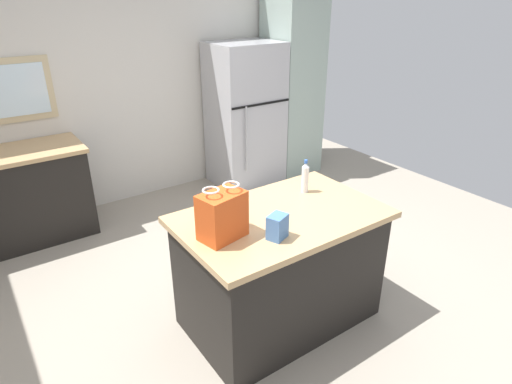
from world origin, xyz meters
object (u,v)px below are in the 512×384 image
(refrigerator, at_px, (245,115))
(small_box, at_px, (277,227))
(shopping_bag, at_px, (222,215))
(kitchen_island, at_px, (280,268))
(bottle, at_px, (305,178))
(tall_cabinet, at_px, (292,87))

(refrigerator, bearing_deg, small_box, -119.99)
(refrigerator, distance_m, small_box, 2.94)
(shopping_bag, bearing_deg, kitchen_island, 3.30)
(kitchen_island, relative_size, refrigerator, 0.81)
(refrigerator, distance_m, bottle, 2.32)
(tall_cabinet, bearing_deg, small_box, -130.79)
(shopping_bag, distance_m, bottle, 0.87)
(small_box, bearing_deg, tall_cabinet, 49.21)
(shopping_bag, distance_m, small_box, 0.34)
(bottle, bearing_deg, kitchen_island, -153.09)
(refrigerator, relative_size, shopping_bag, 5.05)
(tall_cabinet, relative_size, small_box, 14.48)
(kitchen_island, relative_size, shopping_bag, 4.11)
(kitchen_island, distance_m, shopping_bag, 0.76)
(tall_cabinet, height_order, small_box, tall_cabinet)
(kitchen_island, bearing_deg, refrigerator, 61.53)
(refrigerator, height_order, small_box, refrigerator)
(small_box, distance_m, bottle, 0.70)
(refrigerator, xyz_separation_m, shopping_bag, (-1.73, -2.34, 0.18))
(shopping_bag, xyz_separation_m, bottle, (0.84, 0.21, -0.03))
(bottle, bearing_deg, shopping_bag, -165.91)
(shopping_bag, xyz_separation_m, small_box, (0.27, -0.20, -0.07))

